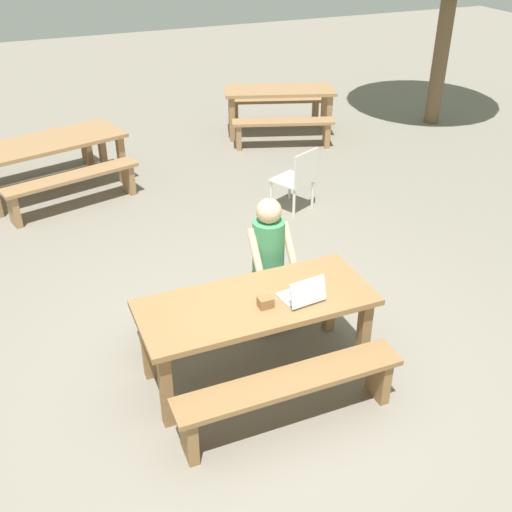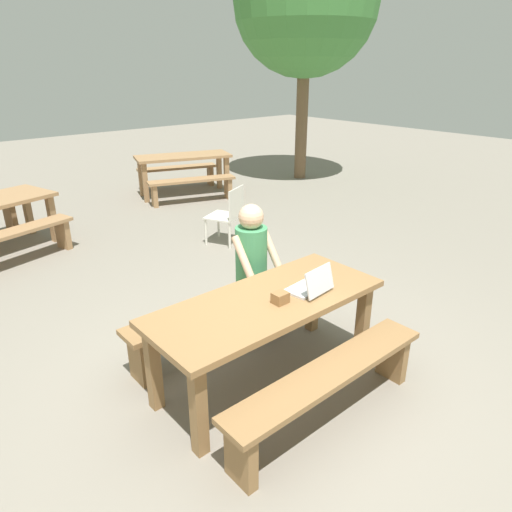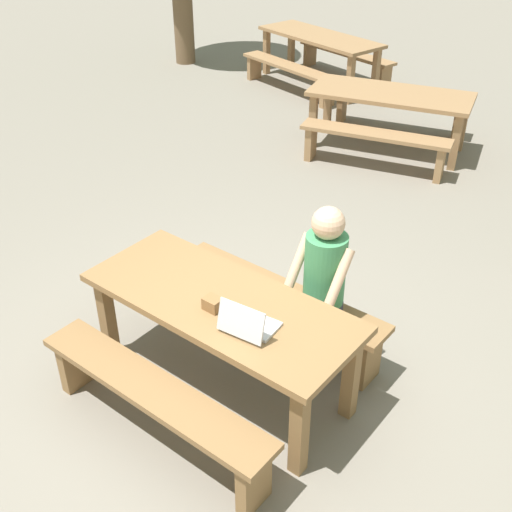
{
  "view_description": "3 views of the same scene",
  "coord_description": "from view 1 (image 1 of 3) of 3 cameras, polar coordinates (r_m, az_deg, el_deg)",
  "views": [
    {
      "loc": [
        -1.55,
        -3.72,
        3.55
      ],
      "look_at": [
        0.1,
        0.25,
        0.99
      ],
      "focal_mm": 43.05,
      "sensor_mm": 36.0,
      "label": 1
    },
    {
      "loc": [
        -2.11,
        -2.32,
        2.41
      ],
      "look_at": [
        0.1,
        0.25,
        0.99
      ],
      "focal_mm": 32.4,
      "sensor_mm": 36.0,
      "label": 2
    },
    {
      "loc": [
        2.24,
        -2.46,
        3.23
      ],
      "look_at": [
        0.1,
        0.25,
        0.99
      ],
      "focal_mm": 44.36,
      "sensor_mm": 36.0,
      "label": 3
    }
  ],
  "objects": [
    {
      "name": "picnic_table_rear",
      "position": [
        10.4,
        2.2,
        14.54
      ],
      "size": [
        1.91,
        1.21,
        0.78
      ],
      "rotation": [
        0.0,
        0.0,
        -0.32
      ],
      "color": "#9E754C",
      "rests_on": "ground"
    },
    {
      "name": "small_pouch",
      "position": [
        4.81,
        0.89,
        -4.31
      ],
      "size": [
        0.11,
        0.09,
        0.08
      ],
      "color": "olive",
      "rests_on": "picnic_table_front"
    },
    {
      "name": "picnic_table_distant",
      "position": [
        8.7,
        -18.7,
        9.49
      ],
      "size": [
        2.1,
        1.31,
        0.73
      ],
      "rotation": [
        0.0,
        0.0,
        0.27
      ],
      "color": "#9E754C",
      "rests_on": "ground"
    },
    {
      "name": "picnic_table_front",
      "position": [
        4.97,
        0.03,
        -5.16
      ],
      "size": [
        1.91,
        0.79,
        0.74
      ],
      "color": "olive",
      "rests_on": "ground"
    },
    {
      "name": "bench_rear_north",
      "position": [
        11.06,
        1.85,
        13.82
      ],
      "size": [
        1.62,
        0.8,
        0.45
      ],
      "rotation": [
        0.0,
        0.0,
        -0.32
      ],
      "color": "#9E754C",
      "rests_on": "ground"
    },
    {
      "name": "bench_rear_south",
      "position": [
        9.94,
        2.52,
        11.84
      ],
      "size": [
        1.62,
        0.8,
        0.45
      ],
      "rotation": [
        0.0,
        0.0,
        -0.32
      ],
      "color": "#9E754C",
      "rests_on": "ground"
    },
    {
      "name": "plastic_chair",
      "position": [
        7.81,
        3.86,
        7.2
      ],
      "size": [
        0.59,
        0.59,
        0.82
      ],
      "rotation": [
        0.0,
        0.0,
        3.58
      ],
      "color": "silver",
      "rests_on": "ground"
    },
    {
      "name": "laptop",
      "position": [
        4.9,
        4.34,
        -3.53
      ],
      "size": [
        0.34,
        0.3,
        0.22
      ],
      "rotation": [
        0.0,
        0.0,
        3.25
      ],
      "color": "silver",
      "rests_on": "picnic_table_front"
    },
    {
      "name": "person_seated",
      "position": [
        5.51,
        1.31,
        0.21
      ],
      "size": [
        0.4,
        0.4,
        1.27
      ],
      "color": "#333847",
      "rests_on": "ground"
    },
    {
      "name": "bench_distant_south",
      "position": [
        8.22,
        -16.69,
        6.46
      ],
      "size": [
        1.77,
        0.75,
        0.46
      ],
      "rotation": [
        0.0,
        0.0,
        0.27
      ],
      "color": "#9E754C",
      "rests_on": "ground"
    },
    {
      "name": "ground_plane",
      "position": [
        5.37,
        0.03,
        -10.63
      ],
      "size": [
        30.0,
        30.0,
        0.0
      ],
      "primitive_type": "plane",
      "color": "gray"
    },
    {
      "name": "bench_near",
      "position": [
        4.7,
        3.15,
        -12.34
      ],
      "size": [
        1.79,
        0.3,
        0.45
      ],
      "color": "olive",
      "rests_on": "ground"
    },
    {
      "name": "bench_distant_north",
      "position": [
        9.39,
        -19.9,
        8.95
      ],
      "size": [
        1.77,
        0.75,
        0.46
      ],
      "rotation": [
        0.0,
        0.0,
        0.27
      ],
      "color": "#9E754C",
      "rests_on": "ground"
    },
    {
      "name": "bench_far",
      "position": [
        5.64,
        -2.52,
        -3.95
      ],
      "size": [
        1.79,
        0.3,
        0.45
      ],
      "color": "olive",
      "rests_on": "ground"
    }
  ]
}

